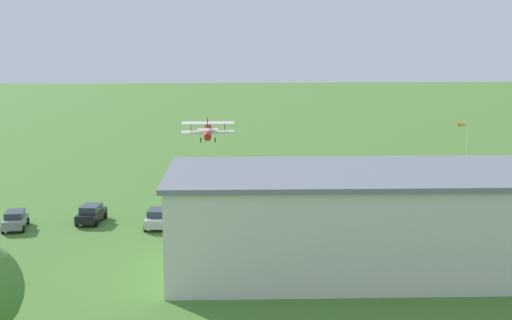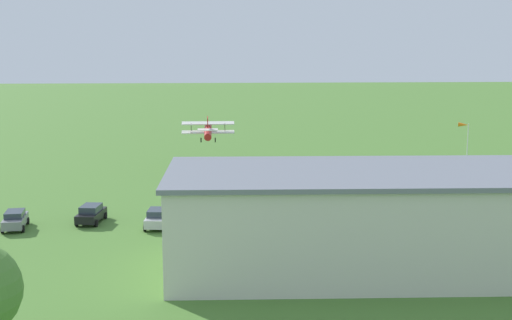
{
  "view_description": "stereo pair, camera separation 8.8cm",
  "coord_description": "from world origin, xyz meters",
  "views": [
    {
      "loc": [
        8.64,
        88.76,
        16.79
      ],
      "look_at": [
        3.99,
        12.48,
        3.6
      ],
      "focal_mm": 47.88,
      "sensor_mm": 36.0,
      "label": 1
    },
    {
      "loc": [
        8.55,
        88.77,
        16.79
      ],
      "look_at": [
        3.99,
        12.48,
        3.6
      ],
      "focal_mm": 47.88,
      "sensor_mm": 36.0,
      "label": 2
    }
  ],
  "objects": [
    {
      "name": "car_silver",
      "position": [
        13.99,
        27.48,
        0.88
      ],
      "size": [
        2.29,
        4.21,
        1.7
      ],
      "color": "#B7B7BC",
      "rests_on": "ground_plane"
    },
    {
      "name": "car_yellow",
      "position": [
        -19.48,
        26.41,
        0.79
      ],
      "size": [
        2.24,
        4.44,
        1.5
      ],
      "color": "gold",
      "rests_on": "ground_plane"
    },
    {
      "name": "hangar",
      "position": [
        -4.36,
        40.07,
        3.77
      ],
      "size": [
        33.52,
        13.82,
        7.51
      ],
      "color": "beige",
      "rests_on": "ground_plane"
    },
    {
      "name": "biplane",
      "position": [
        9.56,
        -1.85,
        5.28
      ],
      "size": [
        7.06,
        6.7,
        3.8
      ],
      "color": "#B21E1E"
    },
    {
      "name": "ground_plane",
      "position": [
        0.0,
        0.0,
        0.0
      ],
      "size": [
        400.0,
        400.0,
        0.0
      ],
      "primitive_type": "plane",
      "color": "#47752D"
    },
    {
      "name": "person_beside_truck",
      "position": [
        12.63,
        24.55,
        0.83
      ],
      "size": [
        0.52,
        0.52,
        1.67
      ],
      "color": "#B23333",
      "rests_on": "ground_plane"
    },
    {
      "name": "person_watching_takeoff",
      "position": [
        -11.4,
        21.15,
        0.84
      ],
      "size": [
        0.47,
        0.47,
        1.69
      ],
      "color": "orange",
      "rests_on": "ground_plane"
    },
    {
      "name": "car_grey",
      "position": [
        26.92,
        27.19,
        0.86
      ],
      "size": [
        2.36,
        4.31,
        1.66
      ],
      "color": "slate",
      "rests_on": "ground_plane"
    },
    {
      "name": "windsock",
      "position": [
        -25.46,
        -2.12,
        5.27
      ],
      "size": [
        1.47,
        1.23,
        5.99
      ],
      "color": "silver",
      "rests_on": "ground_plane"
    },
    {
      "name": "car_black",
      "position": [
        20.37,
        25.43,
        0.87
      ],
      "size": [
        2.53,
        4.38,
        1.68
      ],
      "color": "black",
      "rests_on": "ground_plane"
    },
    {
      "name": "person_near_hangar_door",
      "position": [
        9.66,
        24.69,
        0.79
      ],
      "size": [
        0.53,
        0.53,
        1.6
      ],
      "color": "#3F3F47",
      "rests_on": "ground_plane"
    },
    {
      "name": "person_crossing_taxiway",
      "position": [
        -15.8,
        26.09,
        0.76
      ],
      "size": [
        0.51,
        0.51,
        1.54
      ],
      "color": "orange",
      "rests_on": "ground_plane"
    }
  ]
}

